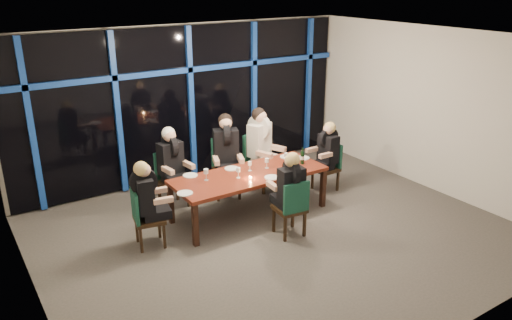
% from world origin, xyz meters
% --- Properties ---
extents(room, '(7.04, 7.00, 3.02)m').
position_xyz_m(room, '(0.00, 0.00, 2.02)').
color(room, '#56504C').
rests_on(room, ground).
extents(window_wall, '(6.86, 0.43, 2.94)m').
position_xyz_m(window_wall, '(0.01, 2.93, 1.55)').
color(window_wall, black).
rests_on(window_wall, ground).
extents(dining_table, '(2.60, 1.00, 0.75)m').
position_xyz_m(dining_table, '(0.00, 0.80, 0.68)').
color(dining_table, maroon).
rests_on(dining_table, ground).
extents(chair_far_left, '(0.51, 0.51, 0.98)m').
position_xyz_m(chair_far_left, '(-0.95, 1.88, 0.55)').
color(chair_far_left, black).
rests_on(chair_far_left, ground).
extents(chair_far_mid, '(0.64, 0.64, 1.06)m').
position_xyz_m(chair_far_mid, '(0.10, 1.75, 0.59)').
color(chair_far_mid, black).
rests_on(chair_far_mid, ground).
extents(chair_far_right, '(0.64, 0.64, 1.07)m').
position_xyz_m(chair_far_right, '(0.75, 1.70, 0.60)').
color(chair_far_right, black).
rests_on(chair_far_right, ground).
extents(chair_end_left, '(0.50, 0.50, 0.92)m').
position_xyz_m(chair_end_left, '(-1.88, 0.76, 0.52)').
color(chair_end_left, black).
rests_on(chair_end_left, ground).
extents(chair_end_right, '(0.42, 0.42, 0.91)m').
position_xyz_m(chair_end_right, '(1.83, 0.89, 0.51)').
color(chair_end_right, black).
rests_on(chair_end_right, ground).
extents(chair_near_mid, '(0.48, 0.48, 0.94)m').
position_xyz_m(chair_near_mid, '(0.14, -0.20, 0.52)').
color(chair_near_mid, black).
rests_on(chair_near_mid, ground).
extents(diner_far_left, '(0.52, 0.64, 0.96)m').
position_xyz_m(diner_far_left, '(-0.94, 1.80, 0.94)').
color(diner_far_left, black).
rests_on(diner_far_left, ground).
extents(diner_far_mid, '(0.65, 0.72, 1.03)m').
position_xyz_m(diner_far_mid, '(0.06, 1.67, 1.01)').
color(diner_far_mid, black).
rests_on(diner_far_mid, ground).
extents(diner_far_right, '(0.66, 0.73, 1.05)m').
position_xyz_m(diner_far_right, '(0.78, 1.62, 1.02)').
color(diner_far_right, silver).
rests_on(diner_far_right, ground).
extents(diner_end_left, '(0.61, 0.50, 0.90)m').
position_xyz_m(diner_end_left, '(-1.80, 0.75, 0.88)').
color(diner_end_left, black).
rests_on(diner_end_left, ground).
extents(diner_end_right, '(0.56, 0.45, 0.88)m').
position_xyz_m(diner_end_right, '(1.76, 0.89, 0.87)').
color(diner_end_right, black).
rests_on(diner_end_right, ground).
extents(diner_near_mid, '(0.49, 0.61, 0.92)m').
position_xyz_m(diner_near_mid, '(0.15, -0.12, 0.90)').
color(diner_near_mid, black).
rests_on(diner_near_mid, ground).
extents(plate_far_left, '(0.24, 0.24, 0.01)m').
position_xyz_m(plate_far_left, '(-0.87, 1.24, 0.76)').
color(plate_far_left, white).
rests_on(plate_far_left, dining_table).
extents(plate_far_mid, '(0.24, 0.24, 0.01)m').
position_xyz_m(plate_far_mid, '(-0.14, 1.14, 0.76)').
color(plate_far_mid, white).
rests_on(plate_far_mid, dining_table).
extents(plate_far_right, '(0.24, 0.24, 0.01)m').
position_xyz_m(plate_far_right, '(0.99, 1.09, 0.76)').
color(plate_far_right, white).
rests_on(plate_far_right, dining_table).
extents(plate_end_left, '(0.24, 0.24, 0.01)m').
position_xyz_m(plate_end_left, '(-1.25, 0.65, 0.76)').
color(plate_end_left, white).
rests_on(plate_end_left, dining_table).
extents(plate_end_right, '(0.24, 0.24, 0.01)m').
position_xyz_m(plate_end_right, '(1.19, 0.89, 0.76)').
color(plate_end_right, white).
rests_on(plate_end_right, dining_table).
extents(plate_near_mid, '(0.24, 0.24, 0.01)m').
position_xyz_m(plate_near_mid, '(0.20, 0.44, 0.76)').
color(plate_near_mid, white).
rests_on(plate_near_mid, dining_table).
extents(wine_bottle, '(0.07, 0.07, 0.30)m').
position_xyz_m(wine_bottle, '(1.01, 0.68, 0.87)').
color(wine_bottle, black).
rests_on(wine_bottle, dining_table).
extents(water_pitcher, '(0.14, 0.12, 0.22)m').
position_xyz_m(water_pitcher, '(0.72, 0.62, 0.86)').
color(water_pitcher, silver).
rests_on(water_pitcher, dining_table).
extents(tea_light, '(0.05, 0.05, 0.03)m').
position_xyz_m(tea_light, '(-0.11, 0.60, 0.76)').
color(tea_light, '#FFA14C').
rests_on(tea_light, dining_table).
extents(wine_glass_a, '(0.07, 0.07, 0.18)m').
position_xyz_m(wine_glass_a, '(-0.25, 0.74, 0.88)').
color(wine_glass_a, silver).
rests_on(wine_glass_a, dining_table).
extents(wine_glass_b, '(0.06, 0.06, 0.16)m').
position_xyz_m(wine_glass_b, '(0.07, 0.90, 0.87)').
color(wine_glass_b, white).
rests_on(wine_glass_b, dining_table).
extents(wine_glass_c, '(0.07, 0.07, 0.18)m').
position_xyz_m(wine_glass_c, '(0.38, 0.84, 0.88)').
color(wine_glass_c, silver).
rests_on(wine_glass_c, dining_table).
extents(wine_glass_d, '(0.07, 0.07, 0.19)m').
position_xyz_m(wine_glass_d, '(-0.73, 0.93, 0.89)').
color(wine_glass_d, silver).
rests_on(wine_glass_d, dining_table).
extents(wine_glass_e, '(0.06, 0.06, 0.16)m').
position_xyz_m(wine_glass_e, '(0.84, 0.91, 0.87)').
color(wine_glass_e, silver).
rests_on(wine_glass_e, dining_table).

